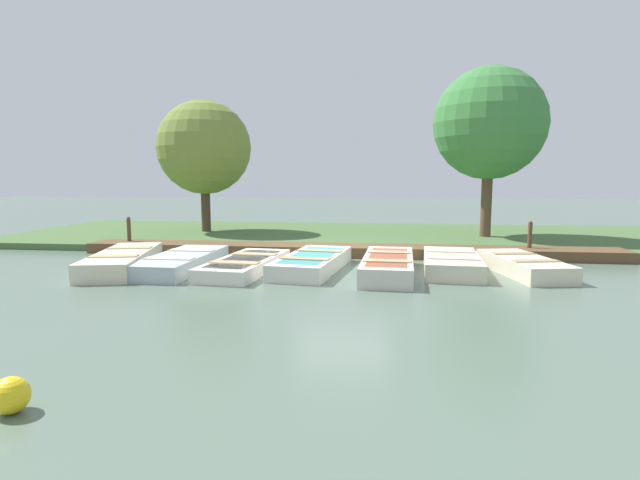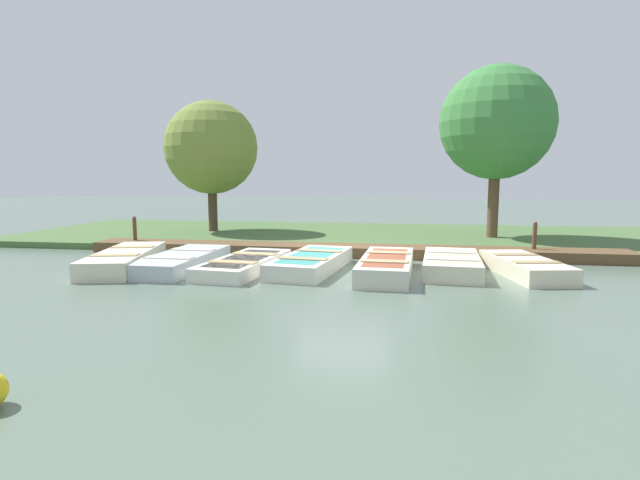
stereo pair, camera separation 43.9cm
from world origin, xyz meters
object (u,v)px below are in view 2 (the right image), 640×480
at_px(mooring_post_near, 135,233).
at_px(park_tree_left, 497,123).
at_px(mooring_post_far, 534,240).
at_px(rowboat_5, 452,264).
at_px(rowboat_2, 245,264).
at_px(rowboat_1, 182,261).
at_px(rowboat_3, 312,262).
at_px(rowboat_0, 125,259).
at_px(rowboat_4, 386,266).
at_px(park_tree_far_left, 211,148).
at_px(rowboat_6, 524,266).

xyz_separation_m(mooring_post_near, park_tree_left, (-3.35, 10.99, 3.42)).
bearing_deg(mooring_post_far, rowboat_5, -45.90).
relative_size(rowboat_2, rowboat_5, 1.16).
xyz_separation_m(rowboat_2, rowboat_5, (-0.55, 4.78, 0.04)).
height_order(rowboat_1, rowboat_2, rowboat_1).
xyz_separation_m(rowboat_3, mooring_post_near, (-2.50, -5.91, 0.32)).
distance_m(rowboat_0, rowboat_1, 1.41).
bearing_deg(mooring_post_near, rowboat_1, 44.91).
xyz_separation_m(rowboat_1, mooring_post_far, (-2.79, 8.72, 0.32)).
height_order(mooring_post_near, mooring_post_far, same).
bearing_deg(rowboat_0, rowboat_4, 77.81).
bearing_deg(mooring_post_near, rowboat_0, 25.22).
relative_size(rowboat_1, rowboat_5, 1.16).
relative_size(rowboat_1, rowboat_2, 1.00).
distance_m(park_tree_far_left, park_tree_left, 9.96).
distance_m(mooring_post_far, park_tree_far_left, 11.41).
xyz_separation_m(rowboat_0, rowboat_1, (-0.15, 1.40, -0.03)).
height_order(rowboat_3, mooring_post_near, mooring_post_near).
bearing_deg(rowboat_6, rowboat_1, -97.66).
xyz_separation_m(mooring_post_near, park_tree_far_left, (-3.70, 1.06, 2.73)).
height_order(rowboat_5, mooring_post_far, mooring_post_far).
bearing_deg(rowboat_1, park_tree_far_left, -164.22).
bearing_deg(rowboat_0, rowboat_5, 81.58).
bearing_deg(mooring_post_near, rowboat_2, 57.01).
bearing_deg(rowboat_6, rowboat_2, -96.40).
distance_m(mooring_post_near, park_tree_far_left, 4.72).
relative_size(rowboat_0, rowboat_2, 1.09).
relative_size(rowboat_3, mooring_post_near, 3.36).
distance_m(rowboat_2, rowboat_3, 1.58).
distance_m(rowboat_0, rowboat_6, 9.38).
bearing_deg(park_tree_far_left, rowboat_2, 26.85).
relative_size(rowboat_1, rowboat_4, 1.01).
height_order(rowboat_2, mooring_post_far, mooring_post_far).
height_order(rowboat_5, park_tree_far_left, park_tree_far_left).
bearing_deg(rowboat_0, mooring_post_far, 92.95).
distance_m(rowboat_5, rowboat_6, 1.60).
distance_m(rowboat_1, park_tree_far_left, 7.38).
xyz_separation_m(rowboat_5, park_tree_far_left, (-5.98, -8.08, 3.04)).
relative_size(rowboat_0, rowboat_3, 1.08).
xyz_separation_m(mooring_post_far, park_tree_far_left, (-3.70, -10.44, 2.73)).
distance_m(rowboat_3, park_tree_left, 8.61).
height_order(rowboat_4, rowboat_5, rowboat_4).
bearing_deg(park_tree_far_left, mooring_post_near, -15.98).
xyz_separation_m(rowboat_2, rowboat_3, (-0.33, 1.54, 0.03)).
distance_m(rowboat_0, rowboat_4, 6.29).
bearing_deg(rowboat_6, rowboat_4, -91.35).
height_order(rowboat_3, park_tree_far_left, park_tree_far_left).
bearing_deg(rowboat_6, park_tree_left, 166.17).
bearing_deg(mooring_post_far, rowboat_3, -65.89).
height_order(rowboat_6, mooring_post_near, mooring_post_near).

